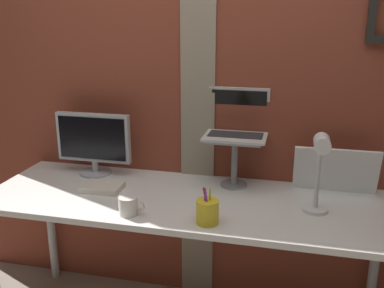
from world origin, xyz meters
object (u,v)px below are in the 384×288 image
desk_lamp (320,166)px  coffee_mug (129,206)px  laptop (237,122)px  monitor (93,141)px  whiteboard_panel (336,170)px  pen_cup (207,212)px

desk_lamp → coffee_mug: (-0.82, -0.18, -0.20)m
laptop → monitor: bearing=-175.0°
coffee_mug → laptop: bearing=51.6°
coffee_mug → monitor: bearing=130.0°
coffee_mug → whiteboard_panel: bearing=27.6°
monitor → laptop: bearing=5.0°
whiteboard_panel → coffee_mug: (-0.92, -0.48, -0.08)m
whiteboard_panel → laptop: bearing=175.6°
pen_cup → coffee_mug: bearing=180.0°
desk_lamp → coffee_mug: size_ratio=3.12×
monitor → desk_lamp: bearing=-12.6°
desk_lamp → monitor: bearing=167.4°
whiteboard_panel → coffee_mug: bearing=-152.4°
laptop → pen_cup: size_ratio=1.91×
monitor → whiteboard_panel: 1.30m
whiteboard_panel → desk_lamp: (-0.10, -0.30, 0.12)m
desk_lamp → whiteboard_panel: bearing=71.6°
whiteboard_panel → monitor: bearing=-178.7°
whiteboard_panel → coffee_mug: whiteboard_panel is taller
pen_cup → whiteboard_panel: bearing=40.8°
monitor → desk_lamp: (1.20, -0.27, 0.05)m
monitor → laptop: laptop is taller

